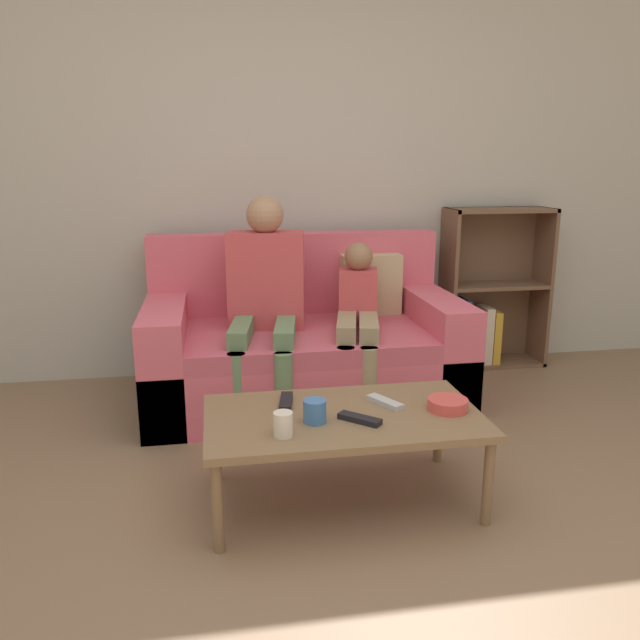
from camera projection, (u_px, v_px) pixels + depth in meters
name	position (u px, v px, depth m)	size (l,w,h in m)	color
ground_plane	(371.00, 603.00, 1.93)	(22.00, 22.00, 0.00)	#84664C
wall_back	(281.00, 166.00, 3.84)	(12.00, 0.06, 2.60)	#B7B2A8
couch	(304.00, 348.00, 3.56)	(1.73, 0.96, 0.91)	#DB5B70
bookshelf	(485.00, 302.00, 4.13)	(0.68, 0.28, 1.04)	brown
coffee_table	(343.00, 422.00, 2.44)	(1.07, 0.60, 0.37)	brown
person_adult	(265.00, 289.00, 3.35)	(0.47, 0.70, 1.15)	#66845B
person_child	(358.00, 317.00, 3.39)	(0.35, 0.68, 0.89)	#9E8966
cup_near	(283.00, 424.00, 2.22)	(0.07, 0.07, 0.09)	silver
cup_far	(315.00, 411.00, 2.34)	(0.09, 0.09, 0.09)	#3D70B2
tv_remote_0	(385.00, 402.00, 2.52)	(0.12, 0.17, 0.02)	#B7B7BC
tv_remote_1	(286.00, 401.00, 2.52)	(0.08, 0.18, 0.02)	black
tv_remote_2	(360.00, 419.00, 2.35)	(0.16, 0.15, 0.02)	black
snack_bowl	(448.00, 404.00, 2.46)	(0.16, 0.16, 0.05)	#DB4C47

